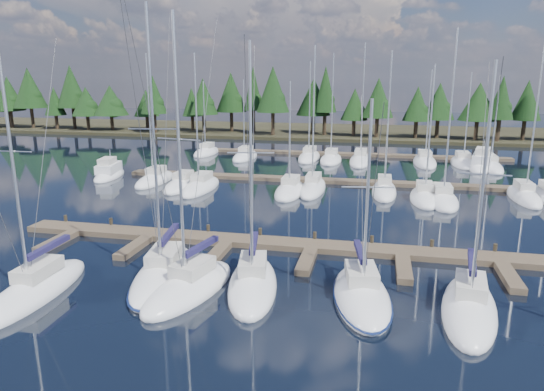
% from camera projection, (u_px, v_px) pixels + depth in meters
% --- Properties ---
extents(ground, '(260.00, 260.00, 0.00)m').
position_uv_depth(ground, '(330.00, 205.00, 45.07)').
color(ground, black).
rests_on(ground, ground).
extents(far_shore, '(220.00, 30.00, 0.60)m').
position_uv_depth(far_shore, '(358.00, 132.00, 101.93)').
color(far_shore, '#2B2817').
rests_on(far_shore, ground).
extents(main_dock, '(44.00, 6.13, 0.90)m').
position_uv_depth(main_dock, '(311.00, 249.00, 33.03)').
color(main_dock, brown).
rests_on(main_dock, ground).
extents(back_docks, '(50.00, 21.80, 0.40)m').
position_uv_depth(back_docks, '(345.00, 166.00, 63.61)').
color(back_docks, brown).
rests_on(back_docks, ground).
extents(front_sailboat_0, '(2.88, 9.08, 14.54)m').
position_uv_depth(front_sailboat_0, '(35.00, 290.00, 26.42)').
color(front_sailboat_0, white).
rests_on(front_sailboat_0, ground).
extents(front_sailboat_1, '(4.66, 9.72, 16.14)m').
position_uv_depth(front_sailboat_1, '(164.00, 274.00, 28.62)').
color(front_sailboat_1, white).
rests_on(front_sailboat_1, ground).
extents(front_sailboat_2, '(4.42, 8.23, 15.53)m').
position_uv_depth(front_sailboat_2, '(190.00, 287.00, 26.82)').
color(front_sailboat_2, white).
rests_on(front_sailboat_2, ground).
extents(front_sailboat_3, '(4.22, 8.44, 14.18)m').
position_uv_depth(front_sailboat_3, '(253.00, 284.00, 27.24)').
color(front_sailboat_3, white).
rests_on(front_sailboat_3, ground).
extents(front_sailboat_4, '(4.27, 8.47, 11.42)m').
position_uv_depth(front_sailboat_4, '(361.00, 295.00, 25.88)').
color(front_sailboat_4, white).
rests_on(front_sailboat_4, ground).
extents(front_sailboat_5, '(3.76, 8.64, 13.16)m').
position_uv_depth(front_sailboat_5, '(469.00, 308.00, 24.43)').
color(front_sailboat_5, white).
rests_on(front_sailboat_5, ground).
extents(back_sailboat_rows, '(45.24, 31.74, 16.81)m').
position_uv_depth(back_sailboat_rows, '(348.00, 173.00, 58.93)').
color(back_sailboat_rows, white).
rests_on(back_sailboat_rows, ground).
extents(motor_yacht_left, '(4.04, 8.06, 3.84)m').
position_uv_depth(motor_yacht_left, '(109.00, 173.00, 57.75)').
color(motor_yacht_left, white).
rests_on(motor_yacht_left, ground).
extents(motor_yacht_right, '(5.12, 9.49, 4.51)m').
position_uv_depth(motor_yacht_right, '(482.00, 165.00, 63.18)').
color(motor_yacht_right, white).
rests_on(motor_yacht_right, ground).
extents(tree_line, '(187.26, 11.54, 13.50)m').
position_uv_depth(tree_line, '(344.00, 100.00, 91.50)').
color(tree_line, black).
rests_on(tree_line, far_shore).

